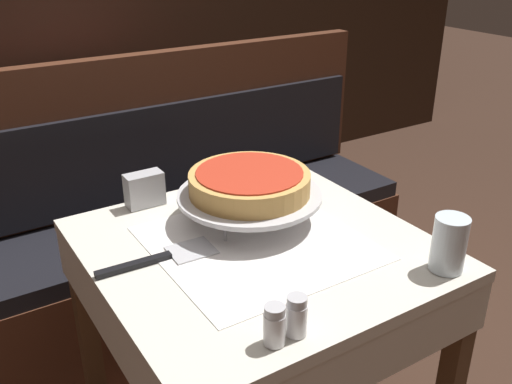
% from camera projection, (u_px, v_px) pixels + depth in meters
% --- Properties ---
extents(dining_table_front, '(0.76, 0.76, 0.78)m').
position_uv_depth(dining_table_front, '(257.00, 280.00, 1.39)').
color(dining_table_front, beige).
rests_on(dining_table_front, ground_plane).
extents(dining_table_rear, '(0.77, 0.77, 0.78)m').
position_uv_depth(dining_table_rear, '(100.00, 119.00, 2.55)').
color(dining_table_rear, red).
rests_on(dining_table_rear, ground_plane).
extents(booth_bench, '(1.73, 0.45, 1.05)m').
position_uv_depth(booth_bench, '(186.00, 249.00, 2.19)').
color(booth_bench, '#4C2819').
rests_on(booth_bench, ground_plane).
extents(pizza_pan_stand, '(0.36, 0.36, 0.07)m').
position_uv_depth(pizza_pan_stand, '(250.00, 196.00, 1.43)').
color(pizza_pan_stand, '#ADADB2').
rests_on(pizza_pan_stand, dining_table_front).
extents(deep_dish_pizza, '(0.30, 0.30, 0.06)m').
position_uv_depth(deep_dish_pizza, '(250.00, 182.00, 1.41)').
color(deep_dish_pizza, tan).
rests_on(deep_dish_pizza, pizza_pan_stand).
extents(pizza_server, '(0.28, 0.09, 0.01)m').
position_uv_depth(pizza_server, '(161.00, 258.00, 1.28)').
color(pizza_server, '#BCBCC1').
rests_on(pizza_server, dining_table_front).
extents(water_glass_near, '(0.07, 0.07, 0.12)m').
position_uv_depth(water_glass_near, '(449.00, 244.00, 1.22)').
color(water_glass_near, silver).
rests_on(water_glass_near, dining_table_front).
extents(salt_shaker, '(0.04, 0.04, 0.08)m').
position_uv_depth(salt_shaker, '(274.00, 325.00, 1.01)').
color(salt_shaker, silver).
rests_on(salt_shaker, dining_table_front).
extents(pepper_shaker, '(0.04, 0.04, 0.08)m').
position_uv_depth(pepper_shaker, '(297.00, 316.00, 1.03)').
color(pepper_shaker, silver).
rests_on(pepper_shaker, dining_table_front).
extents(napkin_holder, '(0.10, 0.05, 0.09)m').
position_uv_depth(napkin_holder, '(144.00, 189.00, 1.51)').
color(napkin_holder, '#B2B2B7').
rests_on(napkin_holder, dining_table_front).
extents(condiment_caddy, '(0.12, 0.12, 0.16)m').
position_uv_depth(condiment_caddy, '(92.00, 88.00, 2.44)').
color(condiment_caddy, black).
rests_on(condiment_caddy, dining_table_rear).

